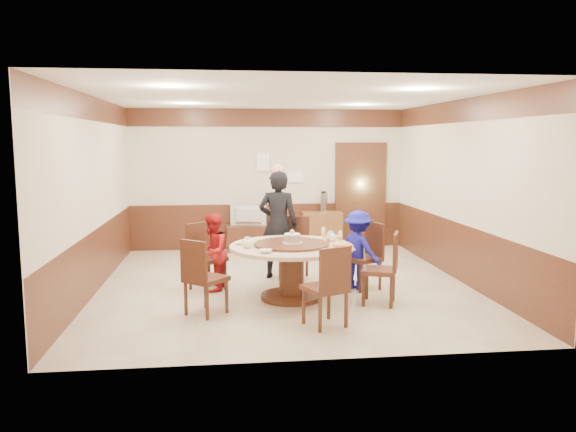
{
  "coord_description": "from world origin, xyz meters",
  "views": [
    {
      "loc": [
        -0.9,
        -8.27,
        2.16
      ],
      "look_at": [
        0.01,
        -0.38,
        1.1
      ],
      "focal_mm": 35.0,
      "sensor_mm": 36.0,
      "label": 1
    }
  ],
  "objects": [
    {
      "name": "person_standing",
      "position": [
        -0.05,
        0.44,
        0.86
      ],
      "size": [
        0.71,
        0.56,
        1.71
      ],
      "primitive_type": "imported",
      "rotation": [
        0.0,
        0.0,
        2.87
      ],
      "color": "black",
      "rests_on": "ground"
    },
    {
      "name": "television",
      "position": [
        -0.42,
        2.75,
        0.71
      ],
      "size": [
        0.72,
        0.2,
        0.41
      ],
      "primitive_type": "imported",
      "rotation": [
        0.0,
        0.0,
        2.99
      ],
      "color": "gray",
      "rests_on": "tv_stand"
    },
    {
      "name": "chair_1",
      "position": [
        0.2,
        0.4,
        0.3
      ],
      "size": [
        0.56,
        0.57,
        0.97
      ],
      "rotation": [
        0.0,
        0.0,
        2.8
      ],
      "color": "#472316",
      "rests_on": "ground"
    },
    {
      "name": "person_red",
      "position": [
        -1.07,
        -0.23,
        0.57
      ],
      "size": [
        0.51,
        0.61,
        1.14
      ],
      "primitive_type": "imported",
      "rotation": [
        0.0,
        0.0,
        4.56
      ],
      "color": "#AE171A",
      "rests_on": "ground"
    },
    {
      "name": "person_blue",
      "position": [
        1.05,
        -0.38,
        0.58
      ],
      "size": [
        0.81,
        0.85,
        1.16
      ],
      "primitive_type": "imported",
      "rotation": [
        0.0,
        0.0,
        2.26
      ],
      "color": "#18189B",
      "rests_on": "ground"
    },
    {
      "name": "chair_3",
      "position": [
        -1.15,
        -1.37,
        0.3
      ],
      "size": [
        0.62,
        0.62,
        0.97
      ],
      "rotation": [
        0.0,
        0.0,
        5.56
      ],
      "color": "#472316",
      "rests_on": "ground"
    },
    {
      "name": "saucer_near",
      "position": [
        -0.24,
        -1.43,
        0.76
      ],
      "size": [
        0.18,
        0.18,
        0.01
      ],
      "primitive_type": "cylinder",
      "color": "white",
      "rests_on": "banquet_table"
    },
    {
      "name": "bowl_3",
      "position": [
        0.65,
        -0.93,
        0.77
      ],
      "size": [
        0.15,
        0.15,
        0.05
      ],
      "primitive_type": "imported",
      "color": "white",
      "rests_on": "banquet_table"
    },
    {
      "name": "notice_right",
      "position": [
        0.55,
        2.96,
        1.45
      ],
      "size": [
        0.3,
        0.0,
        0.22
      ],
      "primitive_type": "cube",
      "color": "white",
      "rests_on": "room"
    },
    {
      "name": "bowl_4",
      "position": [
        -0.67,
        -0.64,
        0.77
      ],
      "size": [
        0.16,
        0.16,
        0.04
      ],
      "primitive_type": "imported",
      "color": "white",
      "rests_on": "banquet_table"
    },
    {
      "name": "chair_5",
      "position": [
        1.17,
        -1.17,
        0.3
      ],
      "size": [
        0.58,
        0.57,
        0.97
      ],
      "rotation": [
        0.0,
        0.0,
        7.48
      ],
      "color": "#472316",
      "rests_on": "ground"
    },
    {
      "name": "banquet_table",
      "position": [
        0.01,
        -0.78,
        0.53
      ],
      "size": [
        1.69,
        1.69,
        0.78
      ],
      "color": "#472316",
      "rests_on": "ground"
    },
    {
      "name": "bowl_0",
      "position": [
        -0.55,
        -0.44,
        0.77
      ],
      "size": [
        0.15,
        0.15,
        0.04
      ],
      "primitive_type": "imported",
      "color": "white",
      "rests_on": "banquet_table"
    },
    {
      "name": "teapot_right",
      "position": [
        0.61,
        -0.53,
        0.81
      ],
      "size": [
        0.17,
        0.15,
        0.13
      ],
      "primitive_type": "ellipsoid",
      "color": "white",
      "rests_on": "banquet_table"
    },
    {
      "name": "saucer_far",
      "position": [
        0.46,
        -0.28,
        0.76
      ],
      "size": [
        0.18,
        0.18,
        0.01
      ],
      "primitive_type": "cylinder",
      "color": "white",
      "rests_on": "banquet_table"
    },
    {
      "name": "chair_2",
      "position": [
        -1.16,
        -0.13,
        0.3
      ],
      "size": [
        0.62,
        0.62,
        0.97
      ],
      "rotation": [
        0.0,
        0.0,
        3.88
      ],
      "color": "#472316",
      "rests_on": "ground"
    },
    {
      "name": "bowl_2",
      "position": [
        -0.38,
        -1.27,
        0.77
      ],
      "size": [
        0.17,
        0.17,
        0.04
      ],
      "primitive_type": "imported",
      "color": "white",
      "rests_on": "banquet_table"
    },
    {
      "name": "bottle_0",
      "position": [
        0.51,
        -0.85,
        0.83
      ],
      "size": [
        0.06,
        0.06,
        0.16
      ],
      "primitive_type": "cylinder",
      "color": "white",
      "rests_on": "banquet_table"
    },
    {
      "name": "bottle_2",
      "position": [
        0.53,
        -0.35,
        0.83
      ],
      "size": [
        0.06,
        0.06,
        0.16
      ],
      "primitive_type": "cylinder",
      "color": "white",
      "rests_on": "banquet_table"
    },
    {
      "name": "bottle_1",
      "position": [
        0.71,
        -0.71,
        0.83
      ],
      "size": [
        0.06,
        0.06,
        0.16
      ],
      "primitive_type": "cylinder",
      "color": "white",
      "rests_on": "banquet_table"
    },
    {
      "name": "shrimp_platter",
      "position": [
        0.65,
        -1.14,
        0.78
      ],
      "size": [
        0.3,
        0.2,
        0.06
      ],
      "color": "white",
      "rests_on": "banquet_table"
    },
    {
      "name": "side_cabinet",
      "position": [
        1.06,
        2.78,
        0.38
      ],
      "size": [
        0.8,
        0.4,
        0.75
      ],
      "primitive_type": "cube",
      "color": "brown",
      "rests_on": "ground"
    },
    {
      "name": "birthday_cake",
      "position": [
        0.03,
        -0.78,
        0.84
      ],
      "size": [
        0.28,
        0.28,
        0.19
      ],
      "color": "white",
      "rests_on": "banquet_table"
    },
    {
      "name": "thermos",
      "position": [
        1.1,
        2.78,
        0.94
      ],
      "size": [
        0.15,
        0.15,
        0.38
      ],
      "primitive_type": "cylinder",
      "color": "silver",
      "rests_on": "side_cabinet"
    },
    {
      "name": "chair_4",
      "position": [
        0.27,
        -1.99,
        0.3
      ],
      "size": [
        0.58,
        0.58,
        0.97
      ],
      "rotation": [
        0.0,
        0.0,
        6.69
      ],
      "color": "#472316",
      "rests_on": "ground"
    },
    {
      "name": "room",
      "position": [
        0.01,
        0.01,
        1.08
      ],
      "size": [
        6.0,
        6.04,
        2.84
      ],
      "color": "beige",
      "rests_on": "ground"
    },
    {
      "name": "teapot_left",
      "position": [
        -0.59,
        -0.9,
        0.81
      ],
      "size": [
        0.17,
        0.15,
        0.13
      ],
      "primitive_type": "ellipsoid",
      "color": "white",
      "rests_on": "banquet_table"
    },
    {
      "name": "chair_0",
      "position": [
        1.15,
        -0.37,
        0.3
      ],
      "size": [
        0.58,
        0.58,
        0.97
      ],
      "rotation": [
        0.0,
        0.0,
        1.98
      ],
      "color": "#472316",
      "rests_on": "ground"
    },
    {
      "name": "notice_left",
      "position": [
        -0.1,
        2.96,
        1.75
      ],
      "size": [
        0.25,
        0.0,
        0.35
      ],
      "primitive_type": "cube",
      "color": "white",
      "rests_on": "room"
    },
    {
      "name": "bowl_1",
      "position": [
        0.4,
        -1.36,
        0.77
      ],
      "size": [
        0.15,
        0.15,
        0.05
      ],
      "primitive_type": "imported",
      "color": "white",
      "rests_on": "banquet_table"
    },
    {
      "name": "tv_stand",
      "position": [
        -0.42,
        2.75,
        0.25
      ],
      "size": [
        0.85,
        0.45,
        0.5
      ],
      "primitive_type": "cube",
      "color": "#472316",
      "rests_on": "ground"
    }
  ]
}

